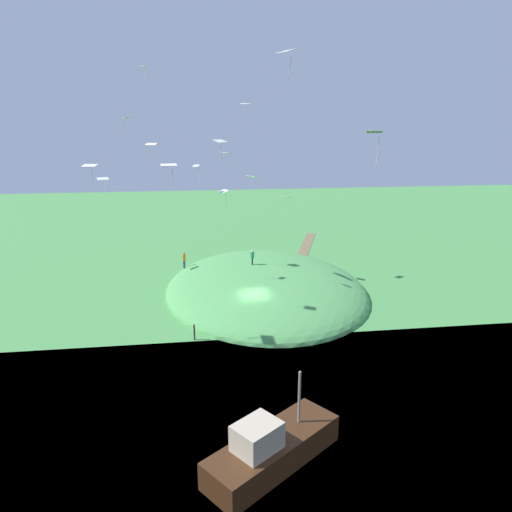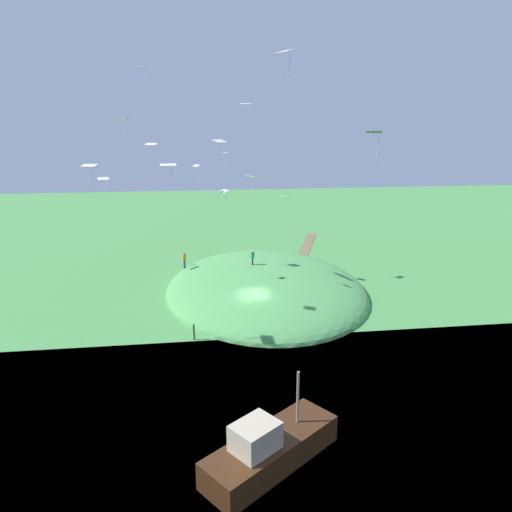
{
  "view_description": "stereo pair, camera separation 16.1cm",
  "coord_description": "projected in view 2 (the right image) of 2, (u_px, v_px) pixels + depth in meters",
  "views": [
    {
      "loc": [
        -38.85,
        5.01,
        16.57
      ],
      "look_at": [
        2.68,
        -0.54,
        4.64
      ],
      "focal_mm": 33.26,
      "sensor_mm": 36.0,
      "label": 1
    },
    {
      "loc": [
        -38.88,
        4.85,
        16.57
      ],
      "look_at": [
        2.68,
        -0.54,
        4.64
      ],
      "focal_mm": 33.26,
      "sensor_mm": 36.0,
      "label": 2
    }
  ],
  "objects": [
    {
      "name": "person_near_shore",
      "position": [
        253.0,
        256.0,
        49.08
      ],
      "size": [
        0.48,
        0.48,
        1.58
      ],
      "rotation": [
        0.0,
        0.0,
        6.02
      ],
      "color": "black",
      "rests_on": "grass_hill"
    },
    {
      "name": "kite_7",
      "position": [
        226.0,
        153.0,
        44.66
      ],
      "size": [
        1.11,
        1.15,
        1.33
      ],
      "color": "white"
    },
    {
      "name": "kite_11",
      "position": [
        127.0,
        120.0,
        40.68
      ],
      "size": [
        0.76,
        0.81,
        1.55
      ],
      "color": "white"
    },
    {
      "name": "kite_2",
      "position": [
        168.0,
        165.0,
        31.24
      ],
      "size": [
        0.9,
        1.16,
        1.2
      ],
      "color": "silver"
    },
    {
      "name": "kite_9",
      "position": [
        103.0,
        179.0,
        47.92
      ],
      "size": [
        1.08,
        1.3,
        1.23
      ],
      "color": "silver"
    },
    {
      "name": "ground_plane",
      "position": [
        254.0,
        314.0,
        42.22
      ],
      "size": [
        160.0,
        160.0,
        0.0
      ],
      "primitive_type": "plane",
      "color": "#478D46"
    },
    {
      "name": "mooring_post",
      "position": [
        194.0,
        332.0,
        37.14
      ],
      "size": [
        0.14,
        0.14,
        1.32
      ],
      "primitive_type": "cylinder",
      "color": "brown",
      "rests_on": "ground_plane"
    },
    {
      "name": "kite_13",
      "position": [
        197.0,
        168.0,
        46.22
      ],
      "size": [
        0.82,
        0.84,
        2.01
      ],
      "color": "silver"
    },
    {
      "name": "kite_4",
      "position": [
        286.0,
        198.0,
        48.78
      ],
      "size": [
        1.11,
        1.12,
        2.33
      ],
      "color": "white"
    },
    {
      "name": "kite_3",
      "position": [
        89.0,
        167.0,
        32.09
      ],
      "size": [
        0.91,
        1.12,
        1.8
      ],
      "color": "white"
    },
    {
      "name": "kite_1",
      "position": [
        253.0,
        178.0,
        44.83
      ],
      "size": [
        1.4,
        1.38,
        2.11
      ],
      "color": "silver"
    },
    {
      "name": "person_walking_path",
      "position": [
        184.0,
        258.0,
        52.39
      ],
      "size": [
        0.52,
        0.52,
        1.85
      ],
      "rotation": [
        0.0,
        0.0,
        0.84
      ],
      "color": "#1D2B4A",
      "rests_on": "grass_hill"
    },
    {
      "name": "kite_6",
      "position": [
        374.0,
        133.0,
        30.19
      ],
      "size": [
        0.93,
        1.17,
        2.19
      ],
      "color": "silver"
    },
    {
      "name": "kite_10",
      "position": [
        144.0,
        68.0,
        39.32
      ],
      "size": [
        0.71,
        0.77,
        1.2
      ],
      "color": "white"
    },
    {
      "name": "kite_8",
      "position": [
        246.0,
        104.0,
        46.6
      ],
      "size": [
        1.07,
        1.19,
        1.11
      ],
      "color": "silver"
    },
    {
      "name": "kite_0",
      "position": [
        286.0,
        52.0,
        26.92
      ],
      "size": [
        1.29,
        1.17,
        1.53
      ],
      "color": "white"
    },
    {
      "name": "kite_12",
      "position": [
        151.0,
        145.0,
        35.48
      ],
      "size": [
        0.78,
        0.96,
        1.09
      ],
      "color": "white"
    },
    {
      "name": "dirt_path",
      "position": [
        306.0,
        248.0,
        64.47
      ],
      "size": [
        16.98,
        7.07,
        0.04
      ],
      "primitive_type": "cube",
      "rotation": [
        0.0,
        0.0,
        -0.34
      ],
      "color": "brown",
      "rests_on": "ground_plane"
    },
    {
      "name": "boat_on_lake",
      "position": [
        269.0,
        448.0,
        23.48
      ],
      "size": [
        6.51,
        7.55,
        4.38
      ],
      "rotation": [
        0.0,
        0.0,
        2.22
      ],
      "color": "#3C2211",
      "rests_on": "lake_water"
    },
    {
      "name": "grass_hill",
      "position": [
        265.0,
        290.0,
        48.44
      ],
      "size": [
        26.18,
        20.14,
        4.45
      ],
      "primitive_type": "ellipsoid",
      "color": "#4E994F",
      "rests_on": "ground_plane"
    },
    {
      "name": "kite_14",
      "position": [
        224.0,
        192.0,
        47.09
      ],
      "size": [
        1.21,
        1.08,
        1.61
      ],
      "color": "white"
    },
    {
      "name": "kite_5",
      "position": [
        220.0,
        142.0,
        30.6
      ],
      "size": [
        1.09,
        1.07,
        1.29
      ],
      "color": "white"
    }
  ]
}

